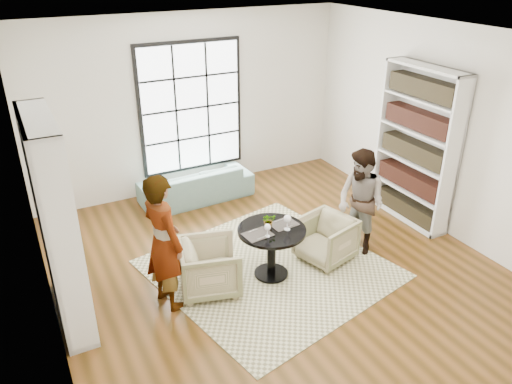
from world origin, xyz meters
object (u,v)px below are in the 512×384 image
wine_glass_right (287,219)px  armchair_left (210,267)px  person_left (164,242)px  flower_centerpiece (269,221)px  armchair_right (325,239)px  person_right (361,202)px  wine_glass_left (267,228)px  sofa (196,184)px  pedestal_table (272,242)px

wine_glass_right → armchair_left: bearing=169.4°
person_left → flower_centerpiece: (1.36, -0.02, -0.05)m
armchair_right → flower_centerpiece: flower_centerpiece is taller
person_left → wine_glass_right: bearing=-112.3°
flower_centerpiece → person_right: bearing=-2.5°
person_right → person_left: bearing=-101.8°
armchair_right → person_right: person_right is taller
armchair_left → person_left: (-0.55, 0.00, 0.51)m
flower_centerpiece → wine_glass_left: bearing=-122.3°
sofa → wine_glass_right: 2.71m
person_right → pedestal_table: bearing=-100.0°
armchair_right → flower_centerpiece: size_ratio=3.58×
person_left → flower_centerpiece: bearing=-106.4°
pedestal_table → flower_centerpiece: flower_centerpiece is taller
sofa → person_right: bearing=117.0°
armchair_left → person_right: size_ratio=0.49×
armchair_left → person_left: 0.75m
person_right → flower_centerpiece: bearing=-102.5°
person_left → person_right: size_ratio=1.13×
person_right → armchair_right: bearing=-100.1°
wine_glass_left → flower_centerpiece: bearing=57.7°
pedestal_table → armchair_right: (0.84, 0.00, -0.19)m
person_left → person_right: 2.77m
wine_glass_left → wine_glass_right: wine_glass_right is taller
pedestal_table → wine_glass_left: 0.37m
pedestal_table → armchair_left: pedestal_table is taller
sofa → person_left: person_left is taller
sofa → flower_centerpiece: (0.04, -2.48, 0.52)m
wine_glass_right → flower_centerpiece: wine_glass_right is taller
pedestal_table → person_right: person_right is taller
armchair_left → person_right: 2.25m
wine_glass_left → wine_glass_right: size_ratio=0.84×
sofa → armchair_right: size_ratio=2.75×
sofa → wine_glass_right: bearing=92.0°
person_left → wine_glass_right: 1.55m
sofa → person_left: bearing=59.1°
armchair_left → wine_glass_left: bearing=-92.8°
armchair_right → armchair_left: bearing=-108.4°
wine_glass_left → armchair_left: bearing=162.3°
person_right → flower_centerpiece: 1.41m
pedestal_table → armchair_left: 0.84m
wine_glass_left → person_left: bearing=170.0°
wine_glass_left → sofa: bearing=88.1°
armchair_left → flower_centerpiece: 0.93m
sofa → person_right: size_ratio=1.26×
person_left → wine_glass_right: person_left is taller
armchair_right → person_left: person_left is taller
person_left → person_right: (2.76, -0.08, -0.10)m
pedestal_table → person_right: (1.39, 0.00, 0.24)m
armchair_right → person_left: (-2.21, 0.08, 0.53)m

